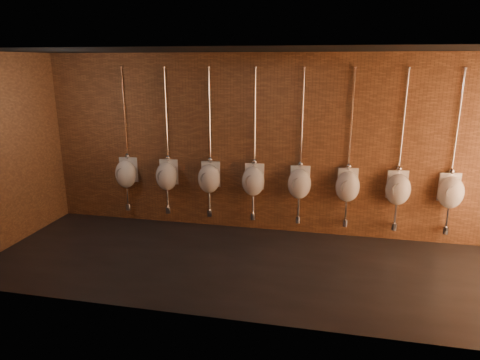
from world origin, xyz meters
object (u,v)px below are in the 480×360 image
object	(u,v)px
urinal_5	(348,186)
urinal_6	(398,189)
urinal_4	(299,183)
urinal_3	(253,180)
urinal_7	(451,192)
urinal_0	(126,173)
urinal_2	(209,178)
urinal_1	(167,176)

from	to	relation	value
urinal_5	urinal_6	size ratio (longest dim) A/B	1.00
urinal_4	urinal_6	world-z (taller)	same
urinal_3	urinal_6	bearing A→B (deg)	0.00
urinal_7	urinal_0	bearing A→B (deg)	180.00
urinal_2	urinal_3	world-z (taller)	same
urinal_6	urinal_7	world-z (taller)	same
urinal_1	urinal_6	world-z (taller)	same
urinal_1	urinal_6	xyz separation A→B (m)	(4.14, 0.00, 0.00)
urinal_0	urinal_3	size ratio (longest dim) A/B	1.00
urinal_3	urinal_4	world-z (taller)	same
urinal_4	urinal_5	xyz separation A→B (m)	(0.83, 0.00, 0.00)
urinal_1	urinal_4	world-z (taller)	same
urinal_2	urinal_3	size ratio (longest dim) A/B	1.00
urinal_1	urinal_4	size ratio (longest dim) A/B	1.00
urinal_3	urinal_2	bearing A→B (deg)	180.00
urinal_2	urinal_6	distance (m)	3.31
urinal_0	urinal_3	bearing A→B (deg)	0.00
urinal_1	urinal_7	xyz separation A→B (m)	(4.96, 0.00, 0.00)
urinal_5	urinal_1	bearing A→B (deg)	180.00
urinal_5	urinal_7	bearing A→B (deg)	0.00
urinal_0	urinal_4	xyz separation A→B (m)	(3.31, 0.00, 0.00)
urinal_2	urinal_3	bearing A→B (deg)	0.00
urinal_2	urinal_6	size ratio (longest dim) A/B	1.00
urinal_6	urinal_3	bearing A→B (deg)	180.00
urinal_3	urinal_6	xyz separation A→B (m)	(2.48, 0.00, 0.00)
urinal_3	urinal_7	world-z (taller)	same
urinal_3	urinal_7	bearing A→B (deg)	0.00
urinal_1	urinal_7	size ratio (longest dim) A/B	1.00
urinal_0	urinal_5	bearing A→B (deg)	0.00
urinal_4	urinal_5	size ratio (longest dim) A/B	1.00
urinal_6	urinal_7	xyz separation A→B (m)	(0.83, 0.00, 0.00)
urinal_4	urinal_5	world-z (taller)	same
urinal_0	urinal_6	distance (m)	4.96
urinal_1	urinal_2	bearing A→B (deg)	0.00
urinal_2	urinal_0	bearing A→B (deg)	180.00
urinal_4	urinal_6	xyz separation A→B (m)	(1.65, 0.00, 0.00)
urinal_3	urinal_0	bearing A→B (deg)	180.00
urinal_0	urinal_6	world-z (taller)	same
urinal_0	urinal_2	bearing A→B (deg)	0.00
urinal_4	urinal_6	bearing A→B (deg)	0.00
urinal_1	urinal_2	xyz separation A→B (m)	(0.83, 0.00, 0.00)
urinal_3	urinal_4	size ratio (longest dim) A/B	1.00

